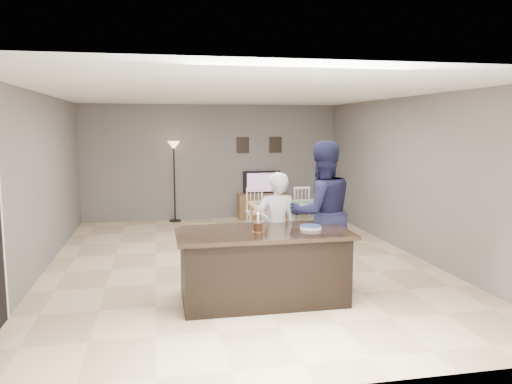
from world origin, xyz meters
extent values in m
plane|color=#D1B486|center=(0.00, 0.00, 0.00)|extent=(8.00, 8.00, 0.00)
plane|color=slate|center=(0.00, 4.00, 1.35)|extent=(6.00, 0.00, 6.00)
plane|color=slate|center=(0.00, -4.00, 1.35)|extent=(6.00, 0.00, 6.00)
plane|color=slate|center=(-3.00, 0.00, 1.35)|extent=(0.00, 8.00, 8.00)
plane|color=slate|center=(3.00, 0.00, 1.35)|extent=(0.00, 8.00, 8.00)
plane|color=white|center=(0.00, 0.00, 2.70)|extent=(8.00, 8.00, 0.00)
cube|color=black|center=(0.00, -1.80, 0.42)|extent=(2.00, 1.00, 0.85)
cube|color=black|center=(0.00, -1.80, 0.88)|extent=(2.15, 1.10, 0.05)
cube|color=brown|center=(1.20, 3.77, 0.30)|extent=(1.20, 0.40, 0.60)
imported|color=black|center=(1.20, 3.84, 0.86)|extent=(0.91, 0.12, 0.53)
plane|color=#DE5618|center=(1.20, 3.76, 0.87)|extent=(0.78, 0.00, 0.78)
cube|color=black|center=(0.75, 3.98, 1.75)|extent=(0.30, 0.02, 0.38)
cube|color=black|center=(1.55, 3.98, 1.75)|extent=(0.30, 0.02, 0.38)
imported|color=#BCBDC1|center=(0.31, -1.25, 0.79)|extent=(0.58, 0.39, 1.58)
imported|color=#191937|center=(0.95, -1.25, 1.00)|extent=(1.04, 0.84, 1.99)
cylinder|color=gold|center=(-0.07, -1.84, 0.90)|extent=(0.15, 0.15, 0.00)
cylinder|color=black|center=(-0.07, -1.84, 0.96)|extent=(0.11, 0.11, 0.10)
cylinder|color=white|center=(-0.07, -1.84, 1.06)|extent=(0.02, 0.02, 0.11)
sphere|color=#FFBF4C|center=(-0.07, -1.84, 1.13)|extent=(0.02, 0.02, 0.02)
cylinder|color=white|center=(0.62, -1.82, 0.91)|extent=(0.27, 0.27, 0.01)
cylinder|color=white|center=(0.62, -1.82, 0.92)|extent=(0.27, 0.27, 0.01)
cylinder|color=white|center=(0.62, -1.82, 0.93)|extent=(0.27, 0.27, 0.01)
cylinder|color=#324899|center=(0.62, -1.82, 0.94)|extent=(0.28, 0.28, 0.00)
cube|color=tan|center=(1.23, 1.56, 0.68)|extent=(1.50, 0.85, 0.04)
cylinder|color=tan|center=(0.56, 1.22, 0.33)|extent=(0.06, 0.06, 0.67)
cylinder|color=tan|center=(1.91, 1.91, 0.33)|extent=(0.06, 0.06, 0.67)
cube|color=#467E5F|center=(1.23, 1.56, 0.71)|extent=(1.31, 0.33, 0.01)
cube|color=white|center=(0.71, 0.91, 0.42)|extent=(0.39, 0.38, 0.04)
cylinder|color=white|center=(0.55, 0.76, 0.20)|extent=(0.03, 0.03, 0.40)
cylinder|color=white|center=(0.87, 1.06, 0.20)|extent=(0.03, 0.03, 0.40)
cube|color=white|center=(0.71, 0.74, 0.89)|extent=(0.36, 0.03, 0.05)
cube|color=white|center=(1.74, 0.90, 0.42)|extent=(0.39, 0.38, 0.04)
cylinder|color=white|center=(1.58, 0.76, 0.20)|extent=(0.03, 0.03, 0.40)
cylinder|color=white|center=(1.90, 1.05, 0.20)|extent=(0.03, 0.03, 0.40)
cube|color=white|center=(1.74, 0.74, 0.89)|extent=(0.36, 0.03, 0.05)
cube|color=white|center=(0.72, 2.22, 0.42)|extent=(0.39, 0.38, 0.04)
cylinder|color=white|center=(0.88, 2.37, 0.20)|extent=(0.03, 0.03, 0.40)
cylinder|color=white|center=(0.56, 2.07, 0.20)|extent=(0.03, 0.03, 0.40)
cube|color=white|center=(0.72, 2.39, 0.89)|extent=(0.36, 0.03, 0.05)
cube|color=white|center=(1.75, 2.22, 0.42)|extent=(0.39, 0.38, 0.04)
cylinder|color=white|center=(1.91, 2.37, 0.20)|extent=(0.03, 0.03, 0.40)
cylinder|color=white|center=(1.59, 2.07, 0.20)|extent=(0.03, 0.03, 0.40)
cube|color=white|center=(1.75, 2.38, 0.89)|extent=(0.36, 0.03, 0.05)
cylinder|color=black|center=(-0.88, 3.79, 0.01)|extent=(0.28, 0.28, 0.03)
cylinder|color=black|center=(-0.88, 3.79, 0.87)|extent=(0.04, 0.04, 1.70)
cone|color=#EEBF83|center=(-0.88, 3.79, 1.76)|extent=(0.28, 0.28, 0.18)
camera|label=1|loc=(-1.27, -7.76, 2.19)|focal=35.00mm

